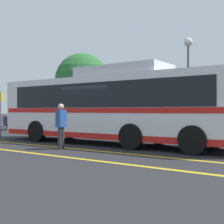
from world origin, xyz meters
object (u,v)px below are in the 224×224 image
at_px(tree_3, 131,85).
at_px(bus_stop_sign, 0,108).
at_px(tree_1, 74,77).
at_px(pedestrian_0, 61,123).
at_px(transit_bus, 112,106).
at_px(tree_2, 82,80).
at_px(parked_car_0, 30,120).
at_px(parked_car_1, 104,122).
at_px(street_lamp, 188,62).
at_px(parked_car_2, 202,124).

bearing_deg(tree_3, bus_stop_sign, -106.82).
relative_size(tree_1, tree_3, 1.29).
distance_m(pedestrian_0, tree_3, 12.16).
bearing_deg(transit_bus, tree_2, 46.87).
bearing_deg(parked_car_0, parked_car_1, 97.92).
bearing_deg(tree_1, street_lamp, -15.37).
distance_m(parked_car_2, pedestrian_0, 7.95).
relative_size(parked_car_0, parked_car_2, 1.08).
height_order(pedestrian_0, tree_3, tree_3).
bearing_deg(tree_3, tree_1, 163.99).
bearing_deg(street_lamp, transit_bus, -94.24).
distance_m(parked_car_1, street_lamp, 6.61).
bearing_deg(transit_bus, bus_stop_sign, 94.26).
xyz_separation_m(parked_car_0, tree_2, (2.28, 3.52, 3.20)).
height_order(parked_car_1, parked_car_2, parked_car_2).
relative_size(parked_car_2, pedestrian_0, 2.34).
bearing_deg(pedestrian_0, transit_bus, 157.69).
relative_size(transit_bus, pedestrian_0, 6.73).
distance_m(parked_car_2, bus_stop_sign, 11.09).
bearing_deg(bus_stop_sign, transit_bus, -85.74).
relative_size(transit_bus, parked_car_1, 2.52).
height_order(transit_bus, tree_2, tree_2).
bearing_deg(street_lamp, tree_1, 164.63).
height_order(parked_car_0, parked_car_1, parked_car_0).
bearing_deg(transit_bus, tree_3, 26.94).
xyz_separation_m(street_lamp, tree_3, (-5.05, 1.30, -1.12)).
bearing_deg(tree_3, pedestrian_0, -70.94).
bearing_deg(tree_3, parked_car_1, -89.08).
height_order(parked_car_2, tree_2, tree_2).
bearing_deg(parked_car_1, parked_car_0, -87.79).
bearing_deg(tree_1, transit_bus, -41.62).
relative_size(parked_car_0, pedestrian_0, 2.52).
height_order(street_lamp, tree_3, street_lamp).
bearing_deg(bus_stop_sign, tree_3, -17.24).
xyz_separation_m(pedestrian_0, street_lamp, (1.16, 9.97, 3.52)).
bearing_deg(tree_2, parked_car_1, -33.39).
height_order(parked_car_0, tree_1, tree_1).
relative_size(parked_car_0, tree_2, 0.72).
height_order(bus_stop_sign, tree_2, tree_2).
bearing_deg(street_lamp, tree_3, 165.61).
height_order(transit_bus, parked_car_0, transit_bus).
bearing_deg(parked_car_0, bus_stop_sign, 39.15).
distance_m(transit_bus, street_lamp, 7.94).
distance_m(parked_car_0, parked_car_1, 6.76).
bearing_deg(tree_2, parked_car_2, -16.86).
relative_size(transit_bus, tree_2, 1.91).
relative_size(parked_car_0, street_lamp, 0.73).
xyz_separation_m(pedestrian_0, tree_2, (-8.30, 10.79, 2.96)).
bearing_deg(parked_car_1, pedestrian_0, 23.37).
bearing_deg(parked_car_2, bus_stop_sign, 115.98).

